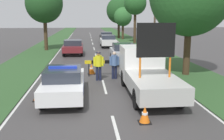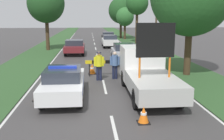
# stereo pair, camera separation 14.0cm
# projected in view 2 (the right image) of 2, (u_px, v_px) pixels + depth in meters

# --- Properties ---
(ground_plane) EXTENTS (160.00, 160.00, 0.00)m
(ground_plane) POSITION_uv_depth(u_px,v_px,m) (108.00, 101.00, 11.98)
(ground_plane) COLOR #3D3A3A
(lane_markings) EXTENTS (8.02, 68.00, 0.01)m
(lane_markings) POSITION_uv_depth(u_px,v_px,m) (96.00, 51.00, 29.03)
(lane_markings) COLOR silver
(lane_markings) RESTS_ON ground
(grass_verge_left) EXTENTS (3.74, 120.00, 0.03)m
(grass_verge_left) POSITION_uv_depth(u_px,v_px,m) (46.00, 49.00, 30.97)
(grass_verge_left) COLOR #2D5128
(grass_verge_left) RESTS_ON ground
(grass_verge_right) EXTENTS (3.74, 120.00, 0.03)m
(grass_verge_right) POSITION_uv_depth(u_px,v_px,m) (144.00, 48.00, 32.00)
(grass_verge_right) COLOR #2D5128
(grass_verge_right) RESTS_ON ground
(police_car) EXTENTS (1.85, 4.77, 1.56)m
(police_car) POSITION_uv_depth(u_px,v_px,m) (64.00, 82.00, 12.28)
(police_car) COLOR white
(police_car) RESTS_ON ground
(work_truck) EXTENTS (2.11, 5.92, 3.53)m
(work_truck) POSITION_uv_depth(u_px,v_px,m) (146.00, 71.00, 13.16)
(work_truck) COLOR white
(work_truck) RESTS_ON ground
(road_barrier) EXTENTS (2.56, 0.08, 1.04)m
(road_barrier) POSITION_uv_depth(u_px,v_px,m) (105.00, 63.00, 16.83)
(road_barrier) COLOR black
(road_barrier) RESTS_ON ground
(police_officer) EXTENTS (0.62, 0.40, 1.74)m
(police_officer) POSITION_uv_depth(u_px,v_px,m) (99.00, 63.00, 15.66)
(police_officer) COLOR #191E38
(police_officer) RESTS_ON ground
(pedestrian_civilian) EXTENTS (0.61, 0.39, 1.69)m
(pedestrian_civilian) POSITION_uv_depth(u_px,v_px,m) (115.00, 63.00, 16.04)
(pedestrian_civilian) COLOR #191E38
(pedestrian_civilian) RESTS_ON ground
(traffic_cone_near_police) EXTENTS (0.43, 0.43, 0.59)m
(traffic_cone_near_police) POSITION_uv_depth(u_px,v_px,m) (37.00, 94.00, 12.00)
(traffic_cone_near_police) COLOR black
(traffic_cone_near_police) RESTS_ON ground
(traffic_cone_centre_front) EXTENTS (0.47, 0.47, 0.64)m
(traffic_cone_centre_front) POSITION_uv_depth(u_px,v_px,m) (127.00, 69.00, 17.58)
(traffic_cone_centre_front) COLOR black
(traffic_cone_centre_front) RESTS_ON ground
(traffic_cone_near_truck) EXTENTS (0.52, 0.52, 0.71)m
(traffic_cone_near_truck) POSITION_uv_depth(u_px,v_px,m) (92.00, 69.00, 17.54)
(traffic_cone_near_truck) COLOR black
(traffic_cone_near_truck) RESTS_ON ground
(traffic_cone_behind_barrier) EXTENTS (0.45, 0.45, 0.62)m
(traffic_cone_behind_barrier) POSITION_uv_depth(u_px,v_px,m) (144.00, 115.00, 9.45)
(traffic_cone_behind_barrier) COLOR black
(traffic_cone_behind_barrier) RESTS_ON ground
(queued_car_sedan_silver) EXTENTS (1.93, 3.98, 1.61)m
(queued_car_sedan_silver) POSITION_uv_depth(u_px,v_px,m) (124.00, 53.00, 21.71)
(queued_car_sedan_silver) COLOR #B2B2B7
(queued_car_sedan_silver) RESTS_ON ground
(queued_car_wagon_maroon) EXTENTS (1.94, 3.99, 1.49)m
(queued_car_wagon_maroon) POSITION_uv_depth(u_px,v_px,m) (75.00, 47.00, 26.41)
(queued_car_wagon_maroon) COLOR maroon
(queued_car_wagon_maroon) RESTS_ON ground
(queued_car_van_white) EXTENTS (1.86, 4.31, 1.51)m
(queued_car_van_white) POSITION_uv_depth(u_px,v_px,m) (110.00, 41.00, 33.06)
(queued_car_van_white) COLOR silver
(queued_car_van_white) RESTS_ON ground
(queued_car_sedan_black) EXTENTS (1.82, 4.10, 1.48)m
(queued_car_sedan_black) POSITION_uv_depth(u_px,v_px,m) (108.00, 37.00, 39.71)
(queued_car_sedan_black) COLOR black
(queued_car_sedan_black) RESTS_ON ground
(roadside_tree_near_left) EXTENTS (3.13, 3.13, 7.29)m
(roadside_tree_near_left) POSITION_uv_depth(u_px,v_px,m) (137.00, 3.00, 36.65)
(roadside_tree_near_left) COLOR #42301E
(roadside_tree_near_left) RESTS_ON ground
(roadside_tree_mid_left) EXTENTS (2.98, 2.98, 5.31)m
(roadside_tree_mid_left) POSITION_uv_depth(u_px,v_px,m) (125.00, 17.00, 43.52)
(roadside_tree_mid_left) COLOR #42301E
(roadside_tree_mid_left) RESTS_ON ground
(roadside_tree_mid_right) EXTENTS (4.28, 4.28, 7.06)m
(roadside_tree_mid_right) POSITION_uv_depth(u_px,v_px,m) (121.00, 11.00, 45.35)
(roadside_tree_mid_right) COLOR #42301E
(roadside_tree_mid_right) RESTS_ON ground
(roadside_tree_far_left) EXTENTS (4.11, 4.11, 7.37)m
(roadside_tree_far_left) POSITION_uv_depth(u_px,v_px,m) (46.00, 4.00, 28.96)
(roadside_tree_far_left) COLOR #42301E
(roadside_tree_far_left) RESTS_ON ground
(utility_pole) EXTENTS (1.20, 0.20, 6.22)m
(utility_pole) POSITION_uv_depth(u_px,v_px,m) (156.00, 22.00, 26.80)
(utility_pole) COLOR #473828
(utility_pole) RESTS_ON ground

